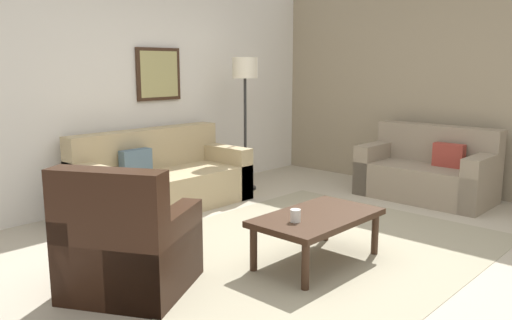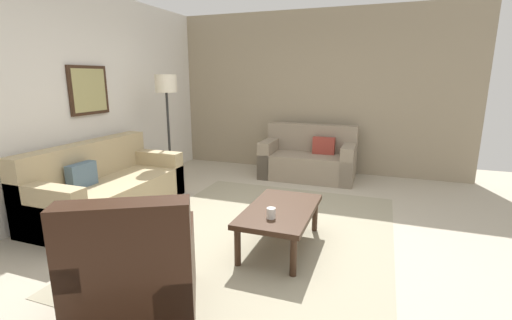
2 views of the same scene
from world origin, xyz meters
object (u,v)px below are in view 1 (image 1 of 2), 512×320
(couch_main, at_px, (159,181))
(cup, at_px, (295,216))
(lamp_standing, at_px, (245,81))
(framed_artwork, at_px, (159,74))
(coffee_table, at_px, (317,220))
(armchair_leather, at_px, (127,252))
(couch_loveseat, at_px, (429,173))

(couch_main, bearing_deg, cup, -100.36)
(couch_main, bearing_deg, lamp_standing, -6.62)
(couch_main, height_order, cup, couch_main)
(framed_artwork, bearing_deg, lamp_standing, -31.50)
(coffee_table, relative_size, framed_artwork, 1.75)
(cup, xyz_separation_m, framed_artwork, (0.78, 2.76, 1.04))
(couch_main, distance_m, armchair_leather, 2.31)
(couch_main, relative_size, cup, 20.05)
(couch_main, xyz_separation_m, coffee_table, (-0.15, -2.35, 0.06))
(framed_artwork, bearing_deg, coffee_table, -100.29)
(couch_loveseat, distance_m, lamp_standing, 2.56)
(coffee_table, relative_size, cup, 11.17)
(couch_main, bearing_deg, couch_loveseat, -40.02)
(coffee_table, height_order, framed_artwork, framed_artwork)
(couch_main, bearing_deg, armchair_leather, -132.19)
(coffee_table, relative_size, lamp_standing, 0.64)
(couch_main, xyz_separation_m, armchair_leather, (-1.55, -1.71, 0.01))
(framed_artwork, bearing_deg, couch_loveseat, -49.48)
(couch_loveseat, relative_size, armchair_leather, 1.41)
(couch_main, relative_size, armchair_leather, 1.81)
(armchair_leather, distance_m, lamp_standing, 3.41)
(lamp_standing, xyz_separation_m, framed_artwork, (-0.92, 0.56, 0.10))
(coffee_table, xyz_separation_m, lamp_standing, (1.42, 2.20, 1.05))
(cup, bearing_deg, lamp_standing, 52.24)
(armchair_leather, relative_size, coffee_table, 0.99)
(cup, bearing_deg, framed_artwork, 74.27)
(cup, height_order, lamp_standing, lamp_standing)
(cup, height_order, framed_artwork, framed_artwork)
(cup, bearing_deg, armchair_leather, 150.75)
(lamp_standing, height_order, framed_artwork, framed_artwork)
(armchair_leather, relative_size, cup, 11.05)
(couch_loveseat, bearing_deg, armchair_leather, 174.54)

